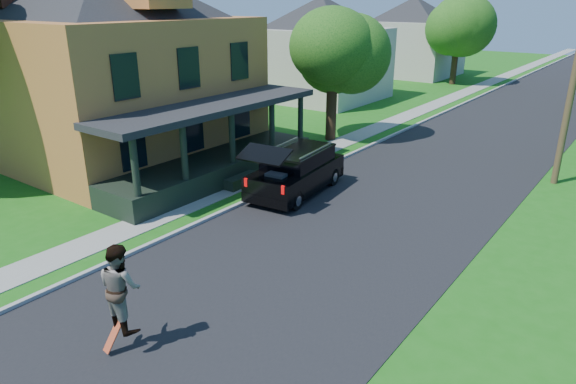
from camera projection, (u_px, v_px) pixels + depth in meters
The scene contains 13 objects.
ground at pixel (244, 295), 12.85m from camera, with size 140.00×140.00×0.00m, color #195D12.
street at pixel (487, 136), 27.86m from camera, with size 8.00×120.00×0.02m, color black.
curb at pixel (417, 125), 30.13m from camera, with size 0.15×120.00×0.12m, color gray.
sidewalk at pixel (393, 122), 30.99m from camera, with size 1.30×120.00×0.03m, color gray.
front_walk at pixel (172, 167), 22.67m from camera, with size 6.50×1.20×0.03m, color gray.
main_house at pixel (113, 48), 22.77m from camera, with size 15.56×15.56×10.10m.
neighbor_house_mid at pixel (321, 40), 36.93m from camera, with size 12.78×12.78×8.30m.
neighbor_house_far at pixel (413, 30), 48.94m from camera, with size 12.78×12.78×8.30m.
black_suv at pixel (296, 171), 19.34m from camera, with size 2.36×5.07×2.28m.
skateboarder at pixel (120, 287), 10.45m from camera, with size 0.99×0.81×1.90m.
skateboard at pixel (113, 337), 10.63m from camera, with size 0.28×0.39×0.64m.
tree_left_mid at pixel (333, 43), 25.45m from camera, with size 5.70×5.36×7.48m.
tree_left_far at pixel (459, 19), 42.92m from camera, with size 6.85×6.67×8.31m.
Camera 1 is at (7.53, -8.25, 6.95)m, focal length 32.00 mm.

